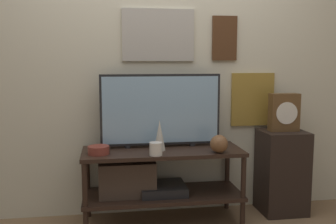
% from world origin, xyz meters
% --- Properties ---
extents(wall_back, '(6.40, 0.08, 2.70)m').
position_xyz_m(wall_back, '(0.01, 0.56, 1.35)').
color(wall_back, beige).
rests_on(wall_back, ground_plane).
extents(media_console, '(1.26, 0.47, 0.60)m').
position_xyz_m(media_console, '(-0.11, 0.27, 0.37)').
color(media_console, black).
rests_on(media_console, ground_plane).
extents(television, '(0.97, 0.05, 0.59)m').
position_xyz_m(television, '(-0.00, 0.38, 0.90)').
color(television, black).
rests_on(television, media_console).
extents(vase_wide_bowl, '(0.16, 0.16, 0.06)m').
position_xyz_m(vase_wide_bowl, '(-0.50, 0.20, 0.63)').
color(vase_wide_bowl, brown).
rests_on(vase_wide_bowl, media_console).
extents(vase_round_glass, '(0.14, 0.14, 0.14)m').
position_xyz_m(vase_round_glass, '(0.41, 0.11, 0.66)').
color(vase_round_glass, brown).
rests_on(vase_round_glass, media_console).
extents(vase_slim_bronze, '(0.09, 0.09, 0.24)m').
position_xyz_m(vase_slim_bronze, '(-0.03, 0.26, 0.72)').
color(vase_slim_bronze, beige).
rests_on(vase_slim_bronze, media_console).
extents(candle_jar, '(0.10, 0.10, 0.10)m').
position_xyz_m(candle_jar, '(-0.08, 0.10, 0.64)').
color(candle_jar, silver).
rests_on(candle_jar, media_console).
extents(side_table, '(0.37, 0.35, 0.70)m').
position_xyz_m(side_table, '(1.04, 0.33, 0.35)').
color(side_table, black).
rests_on(side_table, ground_plane).
extents(mantel_clock, '(0.24, 0.11, 0.32)m').
position_xyz_m(mantel_clock, '(1.04, 0.34, 0.86)').
color(mantel_clock, brown).
rests_on(mantel_clock, side_table).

